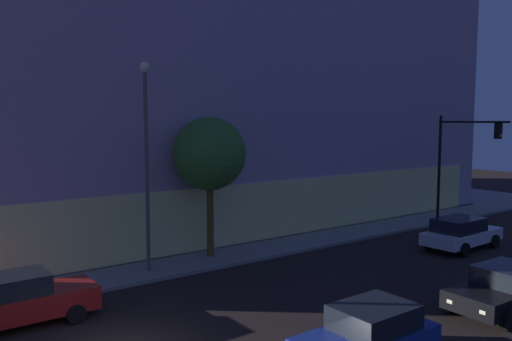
{
  "coord_description": "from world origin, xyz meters",
  "views": [
    {
      "loc": [
        -4.57,
        -12.94,
        6.53
      ],
      "look_at": [
        8.81,
        5.41,
        4.3
      ],
      "focal_mm": 35.76,
      "sensor_mm": 36.0,
      "label": 1
    }
  ],
  "objects_px": {
    "street_lamp_sidewalk": "(146,143)",
    "sidewalk_tree": "(210,154)",
    "traffic_light_far_corner": "(459,152)",
    "car_blue": "(368,335)",
    "car_red": "(20,300)",
    "modern_building": "(185,61)",
    "car_white": "(461,232)",
    "car_black": "(504,289)"
  },
  "relations": [
    {
      "from": "modern_building",
      "to": "car_white",
      "type": "distance_m",
      "value": 22.64
    },
    {
      "from": "modern_building",
      "to": "street_lamp_sidewalk",
      "type": "relative_size",
      "value": 4.12
    },
    {
      "from": "car_black",
      "to": "car_white",
      "type": "bearing_deg",
      "value": 40.99
    },
    {
      "from": "sidewalk_tree",
      "to": "traffic_light_far_corner",
      "type": "bearing_deg",
      "value": -9.34
    },
    {
      "from": "traffic_light_far_corner",
      "to": "car_blue",
      "type": "relative_size",
      "value": 1.64
    },
    {
      "from": "traffic_light_far_corner",
      "to": "sidewalk_tree",
      "type": "height_order",
      "value": "traffic_light_far_corner"
    },
    {
      "from": "car_red",
      "to": "car_black",
      "type": "xyz_separation_m",
      "value": [
        13.62,
        -8.5,
        -0.04
      ]
    },
    {
      "from": "street_lamp_sidewalk",
      "to": "car_white",
      "type": "relative_size",
      "value": 1.87
    },
    {
      "from": "modern_building",
      "to": "traffic_light_far_corner",
      "type": "height_order",
      "value": "modern_building"
    },
    {
      "from": "car_blue",
      "to": "car_black",
      "type": "height_order",
      "value": "car_blue"
    },
    {
      "from": "street_lamp_sidewalk",
      "to": "car_red",
      "type": "bearing_deg",
      "value": -154.04
    },
    {
      "from": "traffic_light_far_corner",
      "to": "car_red",
      "type": "xyz_separation_m",
      "value": [
        -25.05,
        -0.57,
        -3.8
      ]
    },
    {
      "from": "traffic_light_far_corner",
      "to": "street_lamp_sidewalk",
      "type": "distance_m",
      "value": 19.56
    },
    {
      "from": "street_lamp_sidewalk",
      "to": "car_white",
      "type": "xyz_separation_m",
      "value": [
        14.67,
        -5.43,
        -4.75
      ]
    },
    {
      "from": "street_lamp_sidewalk",
      "to": "sidewalk_tree",
      "type": "height_order",
      "value": "street_lamp_sidewalk"
    },
    {
      "from": "traffic_light_far_corner",
      "to": "street_lamp_sidewalk",
      "type": "height_order",
      "value": "street_lamp_sidewalk"
    },
    {
      "from": "traffic_light_far_corner",
      "to": "street_lamp_sidewalk",
      "type": "relative_size",
      "value": 0.76
    },
    {
      "from": "car_black",
      "to": "car_white",
      "type": "xyz_separation_m",
      "value": [
        6.69,
        5.81,
        0.04
      ]
    },
    {
      "from": "car_red",
      "to": "traffic_light_far_corner",
      "type": "bearing_deg",
      "value": 1.31
    },
    {
      "from": "sidewalk_tree",
      "to": "car_white",
      "type": "distance_m",
      "value": 13.42
    },
    {
      "from": "modern_building",
      "to": "car_red",
      "type": "relative_size",
      "value": 8.03
    },
    {
      "from": "car_red",
      "to": "car_white",
      "type": "distance_m",
      "value": 20.49
    },
    {
      "from": "traffic_light_far_corner",
      "to": "car_red",
      "type": "bearing_deg",
      "value": -178.69
    },
    {
      "from": "car_red",
      "to": "street_lamp_sidewalk",
      "type": "bearing_deg",
      "value": 25.96
    },
    {
      "from": "sidewalk_tree",
      "to": "car_red",
      "type": "bearing_deg",
      "value": -160.33
    },
    {
      "from": "modern_building",
      "to": "car_white",
      "type": "xyz_separation_m",
      "value": [
        5.22,
        -19.59,
        -10.08
      ]
    },
    {
      "from": "sidewalk_tree",
      "to": "car_black",
      "type": "relative_size",
      "value": 1.5
    },
    {
      "from": "modern_building",
      "to": "car_black",
      "type": "height_order",
      "value": "modern_building"
    },
    {
      "from": "car_blue",
      "to": "car_white",
      "type": "relative_size",
      "value": 0.87
    },
    {
      "from": "car_blue",
      "to": "traffic_light_far_corner",
      "type": "bearing_deg",
      "value": 26.17
    },
    {
      "from": "sidewalk_tree",
      "to": "car_red",
      "type": "height_order",
      "value": "sidewalk_tree"
    },
    {
      "from": "car_black",
      "to": "street_lamp_sidewalk",
      "type": "bearing_deg",
      "value": 125.38
    },
    {
      "from": "traffic_light_far_corner",
      "to": "car_black",
      "type": "distance_m",
      "value": 15.08
    },
    {
      "from": "traffic_light_far_corner",
      "to": "car_blue",
      "type": "distance_m",
      "value": 20.48
    },
    {
      "from": "modern_building",
      "to": "car_black",
      "type": "bearing_deg",
      "value": -93.3
    },
    {
      "from": "street_lamp_sidewalk",
      "to": "car_black",
      "type": "height_order",
      "value": "street_lamp_sidewalk"
    },
    {
      "from": "car_red",
      "to": "car_blue",
      "type": "relative_size",
      "value": 1.1
    },
    {
      "from": "car_red",
      "to": "car_blue",
      "type": "bearing_deg",
      "value": -49.88
    },
    {
      "from": "street_lamp_sidewalk",
      "to": "car_black",
      "type": "distance_m",
      "value": 14.6
    },
    {
      "from": "sidewalk_tree",
      "to": "car_red",
      "type": "relative_size",
      "value": 1.45
    },
    {
      "from": "street_lamp_sidewalk",
      "to": "car_red",
      "type": "xyz_separation_m",
      "value": [
        -5.64,
        -2.75,
        -4.75
      ]
    },
    {
      "from": "street_lamp_sidewalk",
      "to": "car_red",
      "type": "height_order",
      "value": "street_lamp_sidewalk"
    }
  ]
}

